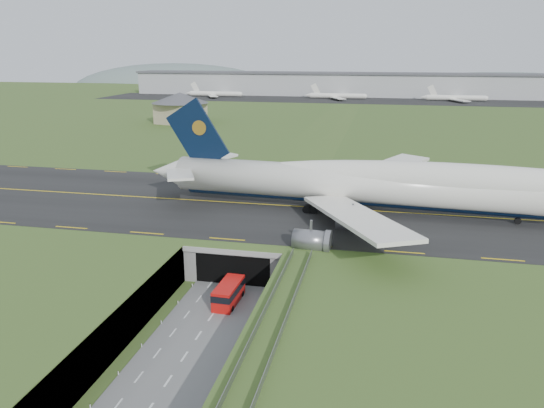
# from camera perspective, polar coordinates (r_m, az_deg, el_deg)

# --- Properties ---
(ground) EXTENTS (900.00, 900.00, 0.00)m
(ground) POSITION_cam_1_polar(r_m,az_deg,el_deg) (77.74, -5.89, -11.13)
(ground) COLOR #365321
(ground) RESTS_ON ground
(airfield_deck) EXTENTS (800.00, 800.00, 6.00)m
(airfield_deck) POSITION_cam_1_polar(r_m,az_deg,el_deg) (76.41, -5.96, -9.13)
(airfield_deck) COLOR gray
(airfield_deck) RESTS_ON ground
(trench_road) EXTENTS (12.00, 75.00, 0.20)m
(trench_road) POSITION_cam_1_polar(r_m,az_deg,el_deg) (71.48, -7.78, -13.72)
(trench_road) COLOR slate
(trench_road) RESTS_ON ground
(taxiway) EXTENTS (800.00, 44.00, 0.18)m
(taxiway) POSITION_cam_1_polar(r_m,az_deg,el_deg) (105.18, -0.52, -0.09)
(taxiway) COLOR black
(taxiway) RESTS_ON airfield_deck
(tunnel_portal) EXTENTS (17.00, 22.30, 6.00)m
(tunnel_portal) POSITION_cam_1_polar(r_m,az_deg,el_deg) (91.03, -2.75, -4.57)
(tunnel_portal) COLOR gray
(tunnel_portal) RESTS_ON ground
(guideway) EXTENTS (3.00, 53.00, 7.05)m
(guideway) POSITION_cam_1_polar(r_m,az_deg,el_deg) (56.48, -1.12, -16.18)
(guideway) COLOR #A8A8A3
(guideway) RESTS_ON ground
(jumbo_jet) EXTENTS (102.31, 64.25, 21.30)m
(jumbo_jet) POSITION_cam_1_polar(r_m,az_deg,el_deg) (100.06, 13.27, 1.98)
(jumbo_jet) COLOR white
(jumbo_jet) RESTS_ON ground
(shuttle_tram) EXTENTS (3.11, 7.57, 3.05)m
(shuttle_tram) POSITION_cam_1_polar(r_m,az_deg,el_deg) (78.25, -4.68, -9.53)
(shuttle_tram) COLOR red
(shuttle_tram) RESTS_ON ground
(service_building) EXTENTS (29.39, 29.39, 12.87)m
(service_building) POSITION_cam_1_polar(r_m,az_deg,el_deg) (228.28, -9.84, 10.43)
(service_building) COLOR tan
(service_building) RESTS_ON ground
(cargo_terminal) EXTENTS (320.00, 67.00, 15.60)m
(cargo_terminal) POSITION_cam_1_polar(r_m,az_deg,el_deg) (366.26, 8.77, 12.61)
(cargo_terminal) COLOR #B2B2B2
(cargo_terminal) RESTS_ON ground
(distant_hills) EXTENTS (700.00, 91.00, 60.00)m
(distant_hills) POSITION_cam_1_polar(r_m,az_deg,el_deg) (498.92, 17.19, 10.93)
(distant_hills) COLOR slate
(distant_hills) RESTS_ON ground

